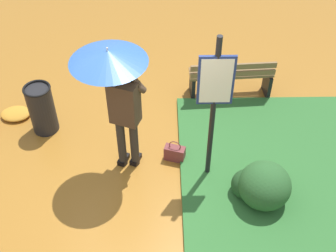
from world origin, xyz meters
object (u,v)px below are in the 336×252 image
at_px(info_sign_post, 214,97).
at_px(handbag, 175,153).
at_px(trash_bin, 42,109).
at_px(park_bench, 231,77).
at_px(person_with_umbrella, 116,80).

xyz_separation_m(info_sign_post, handbag, (0.46, -0.29, -1.32)).
height_order(info_sign_post, trash_bin, info_sign_post).
height_order(info_sign_post, park_bench, info_sign_post).
relative_size(handbag, trash_bin, 0.44).
distance_m(person_with_umbrella, handbag, 1.61).
height_order(person_with_umbrella, info_sign_post, info_sign_post).
bearing_deg(trash_bin, info_sign_post, 158.49).
distance_m(person_with_umbrella, info_sign_post, 1.23).
bearing_deg(person_with_umbrella, handbag, -173.61).
bearing_deg(handbag, person_with_umbrella, 6.39).
distance_m(handbag, trash_bin, 2.16).
xyz_separation_m(park_bench, trash_bin, (3.01, 0.78, 0.02)).
xyz_separation_m(handbag, park_bench, (-0.98, -1.47, 0.28)).
distance_m(handbag, park_bench, 1.79).
bearing_deg(park_bench, person_with_umbrella, 41.99).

